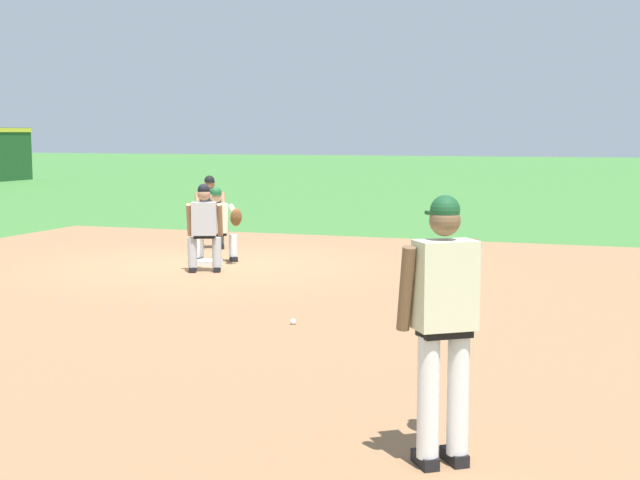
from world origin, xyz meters
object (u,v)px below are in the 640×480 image
(baserunner, at_px, (204,225))
(umpire, at_px, (210,209))
(first_base_bag, at_px, (208,262))
(first_baseman, at_px, (218,221))
(baseball, at_px, (293,322))
(pitcher, at_px, (444,313))

(baserunner, distance_m, umpire, 3.01)
(baserunner, xyz_separation_m, umpire, (2.74, 1.25, 0.00))
(first_base_bag, bearing_deg, first_baseman, -4.71)
(first_base_bag, relative_size, baserunner, 0.26)
(umpire, bearing_deg, baserunner, -155.51)
(baseball, height_order, first_baseman, first_baseman)
(first_base_bag, height_order, baserunner, baserunner)
(first_base_bag, relative_size, baseball, 5.14)
(pitcher, height_order, baserunner, pitcher)
(baseball, xyz_separation_m, pitcher, (-3.90, -2.59, 1.02))
(first_base_bag, height_order, baseball, first_base_bag)
(first_baseman, bearing_deg, baserunner, -165.38)
(baseball, bearing_deg, umpire, 33.92)
(first_base_bag, bearing_deg, pitcher, -144.32)
(baseball, xyz_separation_m, first_baseman, (4.45, 3.13, 0.69))
(baseball, bearing_deg, baserunner, 40.39)
(baseball, height_order, pitcher, pitcher)
(baserunner, bearing_deg, first_baseman, 14.62)
(baserunner, bearing_deg, umpire, 24.49)
(baseball, xyz_separation_m, umpire, (6.07, 4.08, 0.76))
(first_base_bag, height_order, umpire, umpire)
(baserunner, bearing_deg, pitcher, -143.12)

